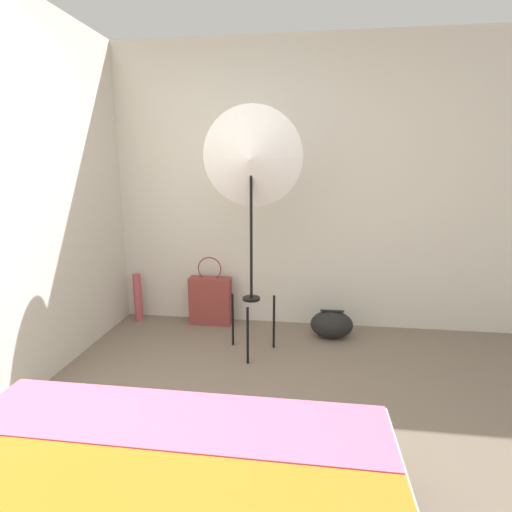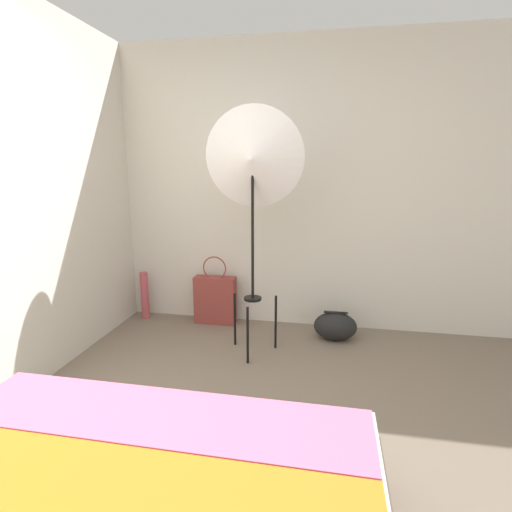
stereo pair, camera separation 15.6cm
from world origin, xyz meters
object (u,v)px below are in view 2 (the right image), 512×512
photo_umbrella (252,161)px  tote_bag (215,299)px  paper_roll (145,295)px  duffel_bag (335,326)px

photo_umbrella → tote_bag: (-0.48, 0.55, -1.30)m
paper_roll → photo_umbrella: bearing=-23.9°
photo_umbrella → duffel_bag: size_ratio=5.20×
duffel_bag → paper_roll: bearing=174.9°
duffel_bag → paper_roll: (-1.87, 0.17, 0.11)m
photo_umbrella → paper_roll: 1.85m
tote_bag → paper_roll: bearing=-179.0°
photo_umbrella → paper_roll: bearing=156.1°
tote_bag → paper_roll: 0.73m
tote_bag → duffel_bag: tote_bag is taller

